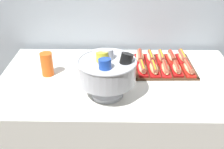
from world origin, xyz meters
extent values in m
cube|color=white|center=(0.00, 0.00, 0.40)|extent=(1.54, 0.87, 0.72)
cylinder|color=black|center=(-0.67, 0.33, 0.02)|extent=(0.05, 0.05, 0.04)
cylinder|color=black|center=(0.67, 0.33, 0.02)|extent=(0.05, 0.05, 0.04)
cube|color=#472B19|center=(0.30, 0.15, 0.76)|extent=(0.41, 0.37, 0.01)
cube|color=#472B19|center=(0.30, -0.02, 0.77)|extent=(0.41, 0.03, 0.01)
cube|color=#472B19|center=(0.29, 0.32, 0.77)|extent=(0.41, 0.03, 0.01)
cube|color=#472B19|center=(0.10, 0.15, 0.77)|extent=(0.03, 0.36, 0.01)
cube|color=#472B19|center=(0.49, 0.16, 0.77)|extent=(0.03, 0.36, 0.01)
cube|color=#B21414|center=(0.15, 0.07, 0.78)|extent=(0.07, 0.16, 0.02)
ellipsoid|color=beige|center=(0.15, 0.07, 0.80)|extent=(0.06, 0.15, 0.04)
cylinder|color=brown|center=(0.15, 0.07, 0.81)|extent=(0.04, 0.14, 0.03)
cylinder|color=yellow|center=(0.15, 0.07, 0.83)|extent=(0.02, 0.12, 0.01)
cube|color=#B21414|center=(0.22, 0.07, 0.78)|extent=(0.07, 0.18, 0.02)
ellipsoid|color=tan|center=(0.22, 0.07, 0.80)|extent=(0.06, 0.16, 0.04)
cylinder|color=brown|center=(0.22, 0.07, 0.81)|extent=(0.03, 0.15, 0.03)
cylinder|color=yellow|center=(0.22, 0.07, 0.82)|extent=(0.01, 0.13, 0.01)
cube|color=red|center=(0.30, 0.07, 0.78)|extent=(0.06, 0.18, 0.02)
ellipsoid|color=#E0BC7F|center=(0.30, 0.07, 0.80)|extent=(0.05, 0.17, 0.04)
cylinder|color=#A8563D|center=(0.30, 0.07, 0.81)|extent=(0.03, 0.16, 0.03)
cylinder|color=red|center=(0.30, 0.07, 0.82)|extent=(0.01, 0.13, 0.01)
cube|color=#B21414|center=(0.37, 0.07, 0.78)|extent=(0.06, 0.15, 0.02)
ellipsoid|color=#E0BC7F|center=(0.37, 0.07, 0.80)|extent=(0.05, 0.14, 0.04)
cylinder|color=#A8563D|center=(0.37, 0.07, 0.81)|extent=(0.03, 0.14, 0.03)
cylinder|color=red|center=(0.37, 0.07, 0.82)|extent=(0.01, 0.12, 0.01)
cube|color=red|center=(0.45, 0.07, 0.78)|extent=(0.07, 0.18, 0.02)
ellipsoid|color=beige|center=(0.45, 0.07, 0.80)|extent=(0.05, 0.17, 0.04)
cylinder|color=#A8563D|center=(0.45, 0.07, 0.81)|extent=(0.04, 0.16, 0.03)
cylinder|color=red|center=(0.45, 0.07, 0.83)|extent=(0.01, 0.14, 0.01)
cube|color=#B21414|center=(0.15, 0.23, 0.78)|extent=(0.07, 0.17, 0.02)
ellipsoid|color=beige|center=(0.15, 0.23, 0.80)|extent=(0.06, 0.15, 0.04)
cylinder|color=#A8563D|center=(0.15, 0.23, 0.81)|extent=(0.04, 0.15, 0.03)
cylinder|color=red|center=(0.15, 0.23, 0.83)|extent=(0.01, 0.13, 0.01)
cube|color=red|center=(0.22, 0.23, 0.78)|extent=(0.07, 0.16, 0.02)
ellipsoid|color=beige|center=(0.22, 0.23, 0.80)|extent=(0.06, 0.15, 0.04)
cylinder|color=brown|center=(0.22, 0.23, 0.81)|extent=(0.03, 0.14, 0.03)
cylinder|color=yellow|center=(0.22, 0.23, 0.82)|extent=(0.01, 0.12, 0.01)
cube|color=red|center=(0.30, 0.23, 0.78)|extent=(0.06, 0.16, 0.02)
ellipsoid|color=tan|center=(0.30, 0.23, 0.80)|extent=(0.05, 0.15, 0.04)
cylinder|color=#9E4C38|center=(0.30, 0.23, 0.81)|extent=(0.03, 0.15, 0.03)
cylinder|color=yellow|center=(0.30, 0.23, 0.82)|extent=(0.01, 0.12, 0.01)
cube|color=red|center=(0.37, 0.24, 0.78)|extent=(0.07, 0.16, 0.02)
ellipsoid|color=beige|center=(0.37, 0.24, 0.80)|extent=(0.06, 0.14, 0.04)
cylinder|color=brown|center=(0.37, 0.24, 0.81)|extent=(0.04, 0.14, 0.03)
cylinder|color=red|center=(0.37, 0.24, 0.82)|extent=(0.01, 0.12, 0.01)
cube|color=red|center=(0.45, 0.24, 0.78)|extent=(0.06, 0.17, 0.02)
ellipsoid|color=tan|center=(0.45, 0.24, 0.80)|extent=(0.05, 0.15, 0.04)
cylinder|color=#9E4C38|center=(0.45, 0.24, 0.81)|extent=(0.04, 0.15, 0.03)
cylinder|color=yellow|center=(0.45, 0.24, 0.83)|extent=(0.01, 0.13, 0.01)
cylinder|color=silver|center=(-0.07, -0.19, 0.77)|extent=(0.18, 0.18, 0.02)
cone|color=silver|center=(-0.07, -0.19, 0.82)|extent=(0.06, 0.06, 0.08)
cylinder|color=silver|center=(-0.07, -0.19, 0.92)|extent=(0.32, 0.32, 0.12)
torus|color=silver|center=(-0.07, -0.19, 0.98)|extent=(0.33, 0.33, 0.02)
cylinder|color=black|center=(0.03, -0.20, 0.97)|extent=(0.11, 0.11, 0.14)
cylinder|color=#B7BCC6|center=(-0.07, -0.16, 0.97)|extent=(0.09, 0.11, 0.14)
cylinder|color=yellow|center=(-0.09, -0.19, 0.97)|extent=(0.08, 0.09, 0.14)
cylinder|color=#1E47B2|center=(-0.08, -0.27, 0.97)|extent=(0.10, 0.10, 0.13)
cylinder|color=#EA5B19|center=(-0.46, 0.04, 0.82)|extent=(0.08, 0.08, 0.11)
cylinder|color=#EA5B19|center=(-0.46, 0.04, 0.84)|extent=(0.08, 0.08, 0.11)
cylinder|color=#EA5B19|center=(-0.46, 0.04, 0.86)|extent=(0.08, 0.08, 0.11)
camera|label=1|loc=(-0.02, -1.50, 1.64)|focal=43.94mm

